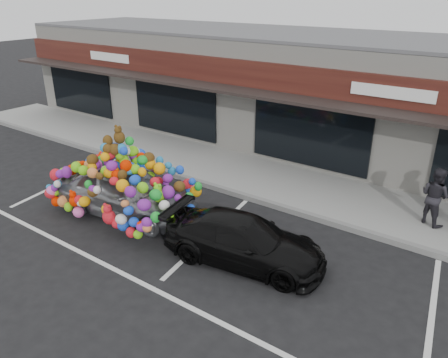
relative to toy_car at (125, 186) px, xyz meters
The scene contains 11 objects.
ground 0.92m from the toy_car, 124.22° to the left, with size 90.00×90.00×0.00m, color black.
shop_building 8.79m from the toy_car, 91.12° to the left, with size 24.00×7.20×4.31m.
sidewalk 4.33m from the toy_car, 92.29° to the left, with size 26.00×3.00×0.15m, color gray.
kerb 2.87m from the toy_car, 93.54° to the left, with size 26.00×0.18×0.16m, color slate.
parking_stripe_left 3.51m from the toy_car, behind, with size 0.12×4.40×0.01m, color silver.
parking_stripe_mid 2.80m from the toy_car, ahead, with size 0.12×4.40×0.01m, color silver.
parking_stripe_right 8.09m from the toy_car, ahead, with size 0.12×4.40×0.01m, color silver.
lane_line 2.88m from the toy_car, 48.25° to the right, with size 14.00×0.12×0.01m, color silver.
toy_car is the anchor object (origin of this frame).
black_sedan 4.00m from the toy_car, ahead, with size 3.82×1.55×1.11m, color black.
pedestrian_b 8.27m from the toy_car, 29.97° to the left, with size 0.76×0.60×1.57m, color black.
Camera 1 is at (8.79, -7.59, 5.88)m, focal length 35.00 mm.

